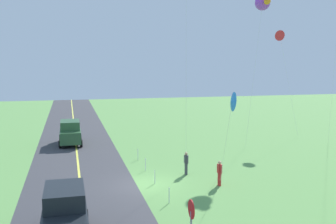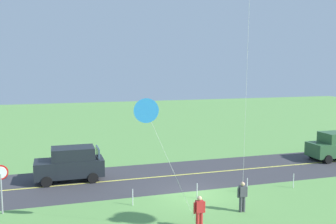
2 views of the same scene
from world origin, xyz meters
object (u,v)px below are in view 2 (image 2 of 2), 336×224
object	(u,v)px
car_suv_foreground	(70,164)
person_adult_near	(199,211)
stop_sign	(1,180)
person_adult_companion	(242,196)
car_parked_west_far	(336,145)
kite_red_low	(146,111)

from	to	relation	value
car_suv_foreground	person_adult_near	bearing A→B (deg)	119.49
stop_sign	person_adult_companion	distance (m)	12.38
car_parked_west_far	kite_red_low	world-z (taller)	kite_red_low
person_adult_companion	kite_red_low	xyz separation A→B (m)	(5.34, 1.05, 4.73)
car_suv_foreground	car_parked_west_far	world-z (taller)	same
kite_red_low	person_adult_near	bearing A→B (deg)	173.43
car_parked_west_far	person_adult_companion	distance (m)	14.76
stop_sign	person_adult_near	bearing A→B (deg)	152.41
car_suv_foreground	car_parked_west_far	xyz separation A→B (m)	(-20.83, 0.38, 0.00)
stop_sign	car_suv_foreground	bearing A→B (deg)	-127.16
car_parked_west_far	person_adult_near	world-z (taller)	car_parked_west_far
car_parked_west_far	kite_red_low	xyz separation A→B (m)	(17.90, 8.80, 4.45)
car_parked_west_far	person_adult_companion	size ratio (longest dim) A/B	2.75
stop_sign	kite_red_low	bearing A→B (deg)	146.05
car_suv_foreground	car_parked_west_far	distance (m)	20.83
car_suv_foreground	person_adult_near	distance (m)	10.87
person_adult_near	stop_sign	bearing A→B (deg)	65.86
person_adult_near	person_adult_companion	xyz separation A→B (m)	(-2.92, -1.33, 0.00)
stop_sign	person_adult_near	distance (m)	10.16
person_adult_companion	person_adult_near	bearing A→B (deg)	60.74
person_adult_companion	car_parked_west_far	bearing A→B (deg)	-112.13
stop_sign	person_adult_near	world-z (taller)	stop_sign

